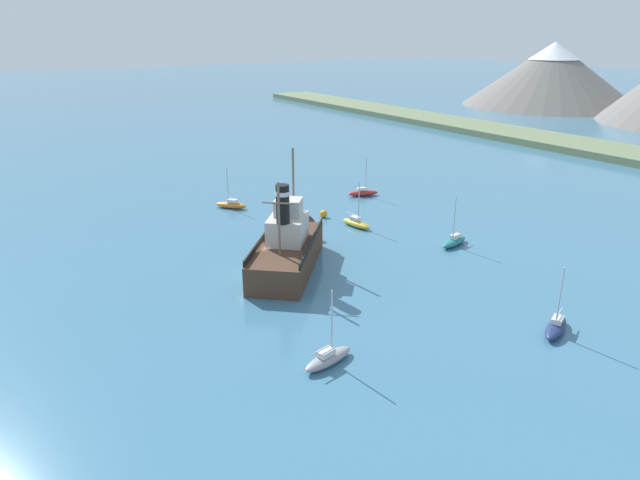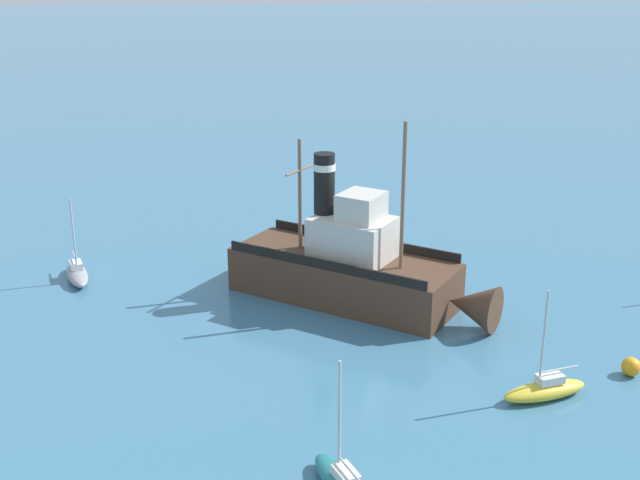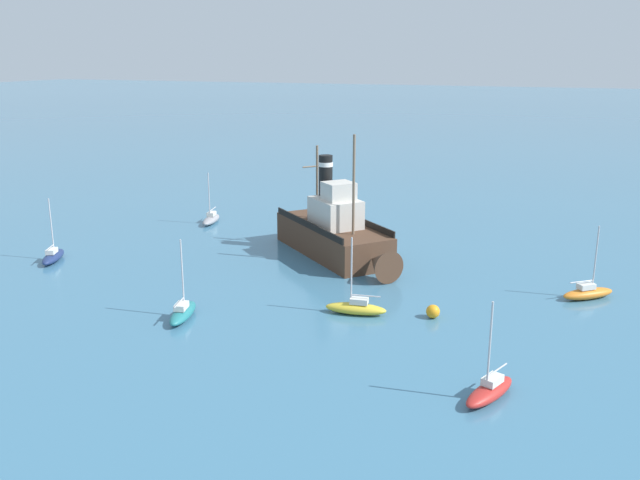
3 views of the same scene
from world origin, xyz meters
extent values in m
plane|color=teal|center=(0.00, 0.00, 0.00)|extent=(600.00, 600.00, 0.00)
cube|color=#4C3323|center=(0.75, 2.78, 1.20)|extent=(11.94, 11.19, 2.40)
cone|color=#4C3323|center=(-4.68, 7.51, 1.20)|extent=(3.35, 3.35, 2.35)
cube|color=beige|center=(0.37, 3.11, 3.50)|extent=(4.99, 4.89, 2.20)
cube|color=beige|center=(0.00, 3.44, 5.30)|extent=(2.95, 2.97, 1.40)
cylinder|color=black|center=(1.66, 2.00, 6.20)|extent=(1.10, 1.10, 3.20)
cylinder|color=silver|center=(1.66, 2.00, 7.10)|extent=(1.16, 1.16, 0.35)
cylinder|color=#75604C|center=(-1.74, 4.95, 6.15)|extent=(0.20, 0.20, 7.50)
cylinder|color=#75604C|center=(2.79, 1.01, 5.40)|extent=(0.20, 0.20, 6.00)
cylinder|color=#75604C|center=(2.79, 1.01, 6.72)|extent=(1.80, 2.04, 0.12)
cube|color=black|center=(-0.66, 1.16, 2.65)|extent=(8.68, 7.57, 0.50)
cube|color=black|center=(2.17, 4.41, 2.65)|extent=(8.68, 7.57, 0.50)
ellipsoid|color=gray|center=(15.06, -2.39, 0.35)|extent=(1.92, 3.95, 0.70)
cube|color=silver|center=(15.11, -2.59, 0.88)|extent=(0.87, 1.21, 0.36)
cylinder|color=#B7B7BC|center=(15.00, -2.10, 2.80)|extent=(0.10, 0.10, 4.20)
cylinder|color=#B7B7BC|center=(15.20, -2.98, 1.25)|extent=(0.48, 1.77, 0.08)
ellipsoid|color=gold|center=(-5.28, 14.49, 0.35)|extent=(3.92, 1.66, 0.70)
cube|color=silver|center=(-5.48, 14.46, 0.88)|extent=(1.18, 0.80, 0.36)
cylinder|color=#B7B7BC|center=(-4.98, 14.53, 2.80)|extent=(0.10, 0.10, 4.20)
cylinder|color=#B7B7BC|center=(-5.87, 14.40, 1.25)|extent=(1.79, 0.35, 0.08)
cube|color=silver|center=(4.16, 19.31, 0.88)|extent=(0.90, 1.23, 0.36)
cylinder|color=#B7B7BC|center=(4.29, 18.83, 2.80)|extent=(0.10, 0.10, 4.20)
cylinder|color=#B7B7BC|center=(4.06, 19.69, 1.25)|extent=(0.55, 1.76, 0.08)
sphere|color=orange|center=(-9.84, 13.34, 0.42)|extent=(0.84, 0.84, 0.84)
camera|label=1|loc=(40.36, -19.09, 19.26)|focal=32.00mm
camera|label=2|loc=(9.08, 41.52, 17.16)|focal=45.00mm
camera|label=3|loc=(-17.86, 51.59, 15.52)|focal=38.00mm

